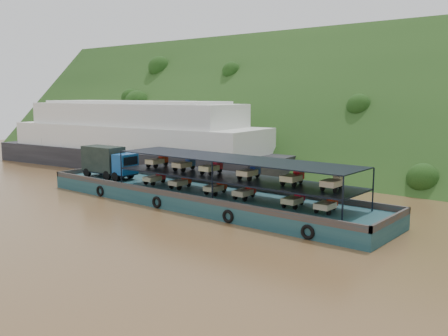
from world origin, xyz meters
The scene contains 4 objects.
ground centered at (0.00, 0.00, 0.00)m, with size 160.00×160.00×0.00m, color brown.
hillside centered at (0.00, 36.00, 0.00)m, with size 140.00×28.00×28.00m, color #1A3613.
cargo_barge centered at (-3.85, 0.84, 1.11)m, with size 35.00×7.18×4.54m.
passenger_ferry centered at (-25.59, 12.67, 3.89)m, with size 45.30×15.82×8.98m.
Camera 1 is at (26.56, -31.81, 9.89)m, focal length 40.00 mm.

